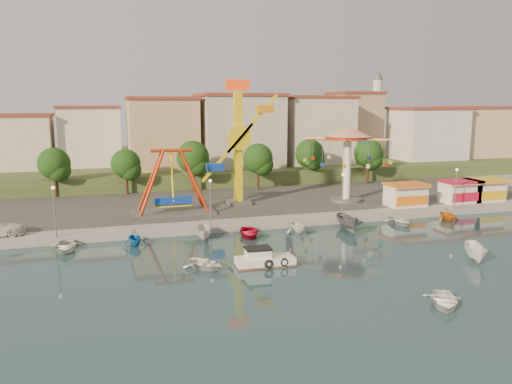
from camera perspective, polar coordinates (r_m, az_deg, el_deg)
name	(u,v)px	position (r m, az deg, el deg)	size (l,w,h in m)	color
ground	(326,259)	(46.26, 8.04, -7.64)	(200.00, 200.00, 0.00)	#15303B
quay_deck	(201,171)	(104.52, -6.33, 2.45)	(200.00, 100.00, 0.60)	#9E998E
asphalt_pad	(241,196)	(73.61, -1.76, -0.43)	(90.00, 28.00, 0.01)	#4C4944
hill_terrace	(196,162)	(109.26, -6.82, 3.41)	(200.00, 60.00, 3.00)	#384C26
pirate_ship_ride	(172,183)	(62.04, -9.54, 1.02)	(10.00, 5.00, 8.00)	#59595E
kamikaze_tower	(241,146)	(66.17, -1.72, 5.27)	(6.99, 3.10, 16.50)	#59595E
wave_swinger	(347,147)	(69.61, 10.40, 5.11)	(11.60, 11.60, 10.40)	#59595E
booth_left	(406,194)	(68.88, 16.73, -0.26)	(5.40, 3.78, 3.08)	white
booth_mid	(460,191)	(73.92, 22.27, 0.09)	(5.40, 3.78, 3.08)	white
booth_right	(485,190)	(76.56, 24.66, 0.24)	(5.40, 3.78, 3.08)	white
lamp_post_0	(55,213)	(54.27, -22.01, -2.26)	(0.14, 0.14, 5.00)	#59595E
lamp_post_1	(211,204)	(55.08, -5.21, -1.38)	(0.14, 0.14, 5.00)	#59595E
lamp_post_2	(342,196)	(60.28, 9.85, -0.50)	(0.14, 0.14, 5.00)	#59595E
lamp_post_3	(456,190)	(68.89, 21.84, 0.23)	(0.14, 0.14, 5.00)	#59595E
tree_0	(54,164)	(77.69, -22.08, 3.02)	(4.60, 4.60, 7.19)	#382314
tree_1	(126,164)	(76.71, -14.66, 3.14)	(4.35, 4.35, 6.80)	#382314
tree_2	(193,157)	(77.21, -7.22, 3.97)	(5.02, 5.02, 7.85)	#382314
tree_3	(258,158)	(78.14, 0.23, 3.85)	(4.68, 4.68, 7.32)	#382314
tree_4	(310,154)	(84.33, 6.15, 4.38)	(4.86, 4.86, 7.60)	#382314
tree_5	(368,153)	(87.11, 12.71, 4.35)	(4.83, 4.83, 7.54)	#382314
building_0	(7,137)	(87.36, -26.55, 5.68)	(9.26, 9.53, 11.87)	beige
building_1	(90,143)	(91.57, -18.45, 5.35)	(12.33, 9.01, 8.63)	silver
building_2	(166,134)	(92.64, -10.29, 6.56)	(11.95, 9.28, 11.23)	tan
building_3	(243,139)	(92.22, -1.46, 6.07)	(12.59, 10.50, 9.20)	beige
building_4	(304,136)	(99.78, 5.54, 6.33)	(10.75, 9.23, 9.24)	beige
building_5	(369,131)	(103.86, 12.80, 6.82)	(12.77, 10.96, 11.21)	tan
building_6	(424,128)	(108.84, 18.67, 6.98)	(8.23, 8.98, 12.36)	silver
building_7	(456,134)	(120.00, 21.91, 6.16)	(11.59, 10.93, 8.76)	beige
minaret	(376,111)	(108.72, 13.61, 9.00)	(2.80, 2.80, 18.00)	silver
cabin_motorboat	(264,260)	(43.98, 0.87, -7.81)	(5.24, 2.26, 1.81)	white
rowboat_a	(205,264)	(43.57, -5.87, -8.16)	(2.75, 3.84, 0.80)	white
rowboat_b	(444,301)	(38.04, 20.68, -11.53)	(2.75, 3.85, 0.80)	white
skiff	(476,252)	(49.29, 23.83, -6.32)	(1.57, 4.18, 1.61)	white
moored_boat_0	(65,246)	(51.69, -20.97, -5.83)	(2.95, 4.13, 0.86)	silver
moored_boat_1	(134,238)	(51.48, -13.73, -5.10)	(2.53, 2.93, 1.55)	#1464B3
moored_boat_2	(204,233)	(52.28, -5.97, -4.66)	(1.46, 3.89, 1.50)	silver
moored_boat_3	(249,232)	(53.44, -0.85, -4.63)	(3.00, 4.21, 0.87)	#B60E29
moored_boat_4	(298,225)	(55.10, 4.80, -3.78)	(2.75, 3.18, 1.68)	silver
moored_boat_5	(347,222)	(57.55, 10.40, -3.34)	(1.58, 4.21, 1.62)	#535458
moored_boat_6	(401,221)	(61.08, 16.22, -3.18)	(2.90, 4.06, 0.84)	white
moored_boat_7	(448,214)	(64.72, 21.06, -2.39)	(2.59, 3.01, 1.58)	#CF6412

